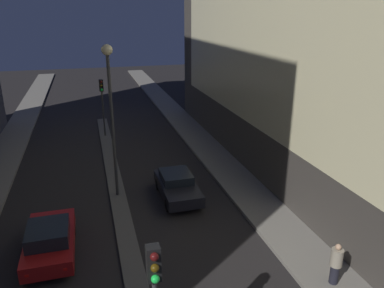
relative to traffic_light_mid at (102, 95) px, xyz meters
The scene contains 7 objects.
building_right 16.22m from the traffic_light_mid, 42.48° to the right, with size 6.01×31.77×18.72m.
median_strip 10.54m from the traffic_light_mid, 90.00° to the right, with size 0.86×30.17×0.11m.
traffic_light_mid is the anchor object (origin of this frame).
street_lamp 10.91m from the traffic_light_mid, 90.00° to the right, with size 0.54×0.54×7.97m.
car_left_lane 15.79m from the traffic_light_mid, 101.53° to the right, with size 1.88×4.12×1.51m.
car_right_lane 12.38m from the traffic_light_mid, 75.08° to the right, with size 1.84×4.09×1.36m.
pedestrian_on_right_sidewalk 21.33m from the traffic_light_mid, 70.88° to the right, with size 0.43×0.43×1.64m.
Camera 1 is at (-1.10, -3.30, 9.57)m, focal length 35.00 mm.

